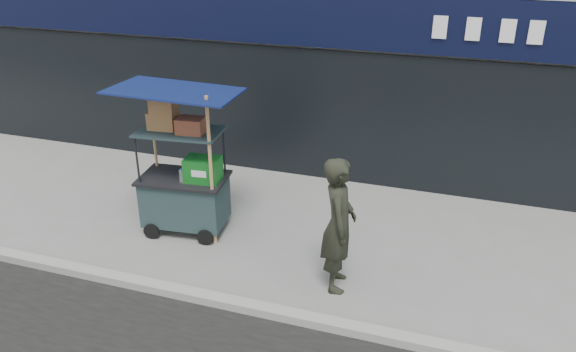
% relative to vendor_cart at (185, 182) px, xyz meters
% --- Properties ---
extents(ground, '(80.00, 80.00, 0.00)m').
position_rel_vendor_cart_xyz_m(ground, '(1.14, -1.37, -0.82)').
color(ground, slate).
rests_on(ground, ground).
extents(curb, '(80.00, 0.18, 0.12)m').
position_rel_vendor_cart_xyz_m(curb, '(1.14, -1.57, -0.76)').
color(curb, gray).
rests_on(curb, ground).
extents(vendor_cart, '(1.86, 1.40, 2.35)m').
position_rel_vendor_cart_xyz_m(vendor_cart, '(0.00, 0.00, 0.00)').
color(vendor_cart, '#1C2D30').
rests_on(vendor_cart, ground).
extents(vendor_man, '(0.57, 0.74, 1.83)m').
position_rel_vendor_cart_xyz_m(vendor_man, '(2.55, -0.68, 0.09)').
color(vendor_man, black).
rests_on(vendor_man, ground).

